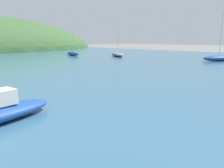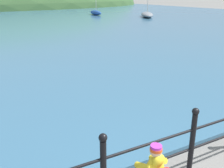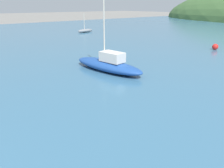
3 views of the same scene
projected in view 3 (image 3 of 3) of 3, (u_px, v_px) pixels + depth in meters
The scene contains 3 objects.
boat_red_dinghy at pixel (85, 30), 27.17m from camera, with size 1.13×2.42×2.27m.
boat_nearest_quay at pixel (108, 64), 11.21m from camera, with size 4.48×1.75×5.33m.
mooring_buoy at pixel (215, 47), 16.54m from camera, with size 0.45×0.45×0.45m, color red.
Camera 3 is at (3.13, 2.45, 3.30)m, focal length 35.00 mm.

